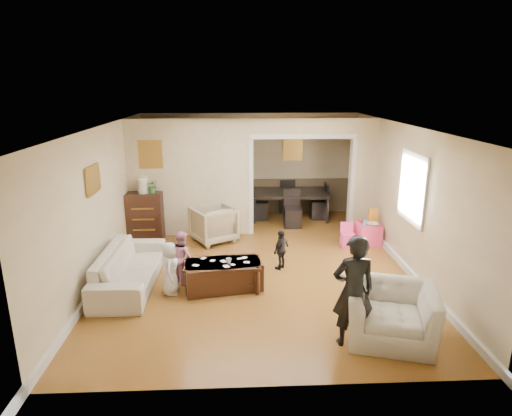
{
  "coord_description": "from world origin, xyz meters",
  "views": [
    {
      "loc": [
        -0.37,
        -7.66,
        3.31
      ],
      "look_at": [
        0.0,
        0.2,
        1.05
      ],
      "focal_mm": 30.44,
      "sensor_mm": 36.0,
      "label": 1
    }
  ],
  "objects_px": {
    "adult_person": "(353,291)",
    "child_kneel_a": "(170,268)",
    "sofa": "(130,267)",
    "play_table": "(368,234)",
    "coffee_cup": "(229,261)",
    "dining_table": "(289,205)",
    "armchair_front": "(391,314)",
    "armchair_back": "(213,224)",
    "table_lamp": "(143,185)",
    "child_toddler": "(281,250)",
    "child_kneel_b": "(182,257)",
    "cyan_cup": "(365,223)",
    "coffee_table": "(223,275)",
    "dresser": "(145,216)"
  },
  "relations": [
    {
      "from": "sofa",
      "to": "child_kneel_a",
      "type": "bearing_deg",
      "value": -114.8
    },
    {
      "from": "sofa",
      "to": "table_lamp",
      "type": "distance_m",
      "value": 2.47
    },
    {
      "from": "adult_person",
      "to": "child_kneel_a",
      "type": "relative_size",
      "value": 1.72
    },
    {
      "from": "sofa",
      "to": "play_table",
      "type": "height_order",
      "value": "sofa"
    },
    {
      "from": "armchair_back",
      "to": "coffee_cup",
      "type": "distance_m",
      "value": 2.37
    },
    {
      "from": "play_table",
      "to": "armchair_front",
      "type": "bearing_deg",
      "value": -101.91
    },
    {
      "from": "coffee_cup",
      "to": "adult_person",
      "type": "distance_m",
      "value": 2.32
    },
    {
      "from": "coffee_table",
      "to": "child_kneel_a",
      "type": "distance_m",
      "value": 0.89
    },
    {
      "from": "cyan_cup",
      "to": "child_kneel_a",
      "type": "height_order",
      "value": "child_kneel_a"
    },
    {
      "from": "armchair_back",
      "to": "table_lamp",
      "type": "relative_size",
      "value": 2.35
    },
    {
      "from": "sofa",
      "to": "child_kneel_b",
      "type": "height_order",
      "value": "child_kneel_b"
    },
    {
      "from": "cyan_cup",
      "to": "armchair_front",
      "type": "bearing_deg",
      "value": -100.5
    },
    {
      "from": "armchair_back",
      "to": "dining_table",
      "type": "bearing_deg",
      "value": -170.22
    },
    {
      "from": "table_lamp",
      "to": "armchair_front",
      "type": "bearing_deg",
      "value": -45.39
    },
    {
      "from": "adult_person",
      "to": "child_kneel_a",
      "type": "distance_m",
      "value": 3.01
    },
    {
      "from": "adult_person",
      "to": "child_kneel_b",
      "type": "height_order",
      "value": "adult_person"
    },
    {
      "from": "dining_table",
      "to": "coffee_cup",
      "type": "bearing_deg",
      "value": -109.38
    },
    {
      "from": "sofa",
      "to": "dining_table",
      "type": "xyz_separation_m",
      "value": [
        3.16,
        3.64,
        0.03
      ]
    },
    {
      "from": "dining_table",
      "to": "adult_person",
      "type": "relative_size",
      "value": 1.31
    },
    {
      "from": "dining_table",
      "to": "child_kneel_a",
      "type": "distance_m",
      "value": 4.67
    },
    {
      "from": "coffee_cup",
      "to": "adult_person",
      "type": "relative_size",
      "value": 0.06
    },
    {
      "from": "coffee_cup",
      "to": "cyan_cup",
      "type": "distance_m",
      "value": 3.42
    },
    {
      "from": "table_lamp",
      "to": "coffee_cup",
      "type": "xyz_separation_m",
      "value": [
        1.86,
        -2.54,
        -0.71
      ]
    },
    {
      "from": "child_kneel_a",
      "to": "child_kneel_b",
      "type": "distance_m",
      "value": 0.47
    },
    {
      "from": "coffee_cup",
      "to": "play_table",
      "type": "height_order",
      "value": "coffee_cup"
    },
    {
      "from": "play_table",
      "to": "child_kneel_b",
      "type": "relative_size",
      "value": 0.52
    },
    {
      "from": "armchair_front",
      "to": "play_table",
      "type": "height_order",
      "value": "armchair_front"
    },
    {
      "from": "dining_table",
      "to": "armchair_front",
      "type": "bearing_deg",
      "value": -81.27
    },
    {
      "from": "sofa",
      "to": "child_toddler",
      "type": "height_order",
      "value": "child_toddler"
    },
    {
      "from": "sofa",
      "to": "armchair_back",
      "type": "distance_m",
      "value": 2.47
    },
    {
      "from": "child_kneel_a",
      "to": "child_toddler",
      "type": "height_order",
      "value": "child_kneel_a"
    },
    {
      "from": "table_lamp",
      "to": "dining_table",
      "type": "xyz_separation_m",
      "value": [
        3.33,
        1.35,
        -0.87
      ]
    },
    {
      "from": "armchair_front",
      "to": "adult_person",
      "type": "distance_m",
      "value": 0.69
    },
    {
      "from": "play_table",
      "to": "adult_person",
      "type": "xyz_separation_m",
      "value": [
        -1.31,
        -3.64,
        0.53
      ]
    },
    {
      "from": "armchair_back",
      "to": "adult_person",
      "type": "distance_m",
      "value": 4.47
    },
    {
      "from": "armchair_back",
      "to": "child_kneel_a",
      "type": "distance_m",
      "value": 2.51
    },
    {
      "from": "armchair_front",
      "to": "child_kneel_a",
      "type": "distance_m",
      "value": 3.45
    },
    {
      "from": "coffee_table",
      "to": "coffee_cup",
      "type": "relative_size",
      "value": 13.58
    },
    {
      "from": "table_lamp",
      "to": "child_kneel_a",
      "type": "xyz_separation_m",
      "value": [
        0.91,
        -2.64,
        -0.78
      ]
    },
    {
      "from": "armchair_front",
      "to": "table_lamp",
      "type": "bearing_deg",
      "value": 150.51
    },
    {
      "from": "coffee_cup",
      "to": "dining_table",
      "type": "relative_size",
      "value": 0.05
    },
    {
      "from": "child_kneel_a",
      "to": "child_kneel_b",
      "type": "xyz_separation_m",
      "value": [
        0.15,
        0.45,
        0.01
      ]
    },
    {
      "from": "sofa",
      "to": "child_kneel_b",
      "type": "distance_m",
      "value": 0.9
    },
    {
      "from": "dresser",
      "to": "table_lamp",
      "type": "distance_m",
      "value": 0.7
    },
    {
      "from": "dresser",
      "to": "adult_person",
      "type": "relative_size",
      "value": 0.69
    },
    {
      "from": "armchair_front",
      "to": "table_lamp",
      "type": "distance_m",
      "value": 5.81
    },
    {
      "from": "adult_person",
      "to": "coffee_table",
      "type": "bearing_deg",
      "value": -49.2
    },
    {
      "from": "dresser",
      "to": "child_toddler",
      "type": "relative_size",
      "value": 1.38
    },
    {
      "from": "armchair_front",
      "to": "child_kneel_a",
      "type": "relative_size",
      "value": 1.28
    },
    {
      "from": "cyan_cup",
      "to": "child_kneel_a",
      "type": "bearing_deg",
      "value": -151.64
    }
  ]
}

